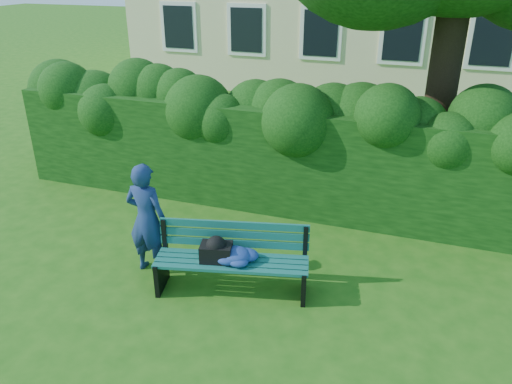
% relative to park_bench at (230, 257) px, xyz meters
% --- Properties ---
extents(ground, '(80.00, 80.00, 0.00)m').
position_rel_park_bench_xyz_m(ground, '(-0.02, 0.47, -0.50)').
color(ground, '#205A12').
rests_on(ground, ground).
extents(hedge, '(10.00, 1.00, 1.80)m').
position_rel_park_bench_xyz_m(hedge, '(-0.02, 2.67, 0.40)').
color(hedge, black).
rests_on(hedge, ground).
extents(park_bench, '(2.04, 0.99, 0.89)m').
position_rel_park_bench_xyz_m(park_bench, '(0.00, 0.00, 0.00)').
color(park_bench, '#10524F').
rests_on(park_bench, ground).
extents(man_reading, '(0.59, 0.39, 1.60)m').
position_rel_park_bench_xyz_m(man_reading, '(-1.24, 0.07, 0.30)').
color(man_reading, navy).
rests_on(man_reading, ground).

